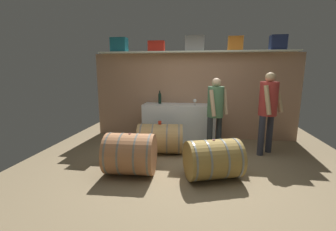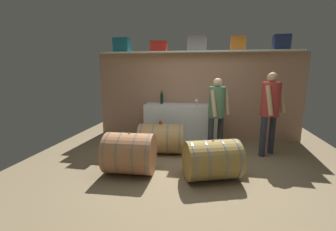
{
  "view_description": "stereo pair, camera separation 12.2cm",
  "coord_description": "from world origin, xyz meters",
  "px_view_note": "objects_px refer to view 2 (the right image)",
  "views": [
    {
      "loc": [
        0.21,
        -3.51,
        1.66
      ],
      "look_at": [
        -0.37,
        0.35,
        0.88
      ],
      "focal_mm": 24.5,
      "sensor_mm": 36.0,
      "label": 1
    },
    {
      "loc": [
        0.33,
        -3.49,
        1.66
      ],
      "look_at": [
        -0.37,
        0.35,
        0.88
      ],
      "focal_mm": 24.5,
      "sensor_mm": 36.0,
      "label": 2
    }
  ],
  "objects_px": {
    "tasting_cup": "(161,123)",
    "wine_bottle_dark": "(162,98)",
    "toolcase_grey": "(197,44)",
    "wine_glass": "(197,101)",
    "toolcase_orange": "(238,43)",
    "wine_barrel_flank": "(130,153)",
    "winemaker_pouring": "(217,108)",
    "toolcase_teal": "(122,45)",
    "visitor_tasting": "(270,105)",
    "toolcase_navy": "(282,42)",
    "toolcase_red": "(159,46)",
    "work_cabinet": "(181,122)",
    "wine_barrel_far": "(212,160)",
    "wine_barrel_near": "(161,139)"
  },
  "relations": [
    {
      "from": "toolcase_red",
      "to": "toolcase_grey",
      "type": "distance_m",
      "value": 0.89
    },
    {
      "from": "winemaker_pouring",
      "to": "wine_barrel_near",
      "type": "bearing_deg",
      "value": -31.56
    },
    {
      "from": "toolcase_navy",
      "to": "wine_barrel_flank",
      "type": "relative_size",
      "value": 0.4
    },
    {
      "from": "toolcase_orange",
      "to": "wine_barrel_far",
      "type": "xyz_separation_m",
      "value": [
        -0.51,
        -2.08,
        -1.93
      ]
    },
    {
      "from": "work_cabinet",
      "to": "winemaker_pouring",
      "type": "xyz_separation_m",
      "value": [
        0.8,
        -0.7,
        0.49
      ]
    },
    {
      "from": "wine_bottle_dark",
      "to": "tasting_cup",
      "type": "xyz_separation_m",
      "value": [
        0.18,
        -0.99,
        -0.37
      ]
    },
    {
      "from": "visitor_tasting",
      "to": "toolcase_orange",
      "type": "bearing_deg",
      "value": -99.78
    },
    {
      "from": "wine_bottle_dark",
      "to": "visitor_tasting",
      "type": "bearing_deg",
      "value": -17.42
    },
    {
      "from": "tasting_cup",
      "to": "wine_bottle_dark",
      "type": "bearing_deg",
      "value": 100.34
    },
    {
      "from": "wine_barrel_near",
      "to": "visitor_tasting",
      "type": "distance_m",
      "value": 2.22
    },
    {
      "from": "toolcase_navy",
      "to": "toolcase_orange",
      "type": "bearing_deg",
      "value": -177.71
    },
    {
      "from": "toolcase_red",
      "to": "wine_barrel_flank",
      "type": "height_order",
      "value": "toolcase_red"
    },
    {
      "from": "toolcase_grey",
      "to": "work_cabinet",
      "type": "relative_size",
      "value": 0.25
    },
    {
      "from": "toolcase_orange",
      "to": "work_cabinet",
      "type": "relative_size",
      "value": 0.19
    },
    {
      "from": "toolcase_grey",
      "to": "wine_barrel_flank",
      "type": "height_order",
      "value": "toolcase_grey"
    },
    {
      "from": "toolcase_red",
      "to": "winemaker_pouring",
      "type": "relative_size",
      "value": 0.25
    },
    {
      "from": "work_cabinet",
      "to": "visitor_tasting",
      "type": "relative_size",
      "value": 1.05
    },
    {
      "from": "toolcase_teal",
      "to": "visitor_tasting",
      "type": "distance_m",
      "value": 3.61
    },
    {
      "from": "work_cabinet",
      "to": "wine_barrel_far",
      "type": "bearing_deg",
      "value": -69.33
    },
    {
      "from": "wine_barrel_flank",
      "to": "tasting_cup",
      "type": "height_order",
      "value": "wine_barrel_flank"
    },
    {
      "from": "toolcase_grey",
      "to": "wine_glass",
      "type": "xyz_separation_m",
      "value": [
        0.04,
        -0.25,
        -1.28
      ]
    },
    {
      "from": "toolcase_teal",
      "to": "toolcase_red",
      "type": "bearing_deg",
      "value": 0.45
    },
    {
      "from": "toolcase_red",
      "to": "visitor_tasting",
      "type": "distance_m",
      "value": 2.79
    },
    {
      "from": "toolcase_orange",
      "to": "visitor_tasting",
      "type": "relative_size",
      "value": 0.2
    },
    {
      "from": "toolcase_navy",
      "to": "tasting_cup",
      "type": "relative_size",
      "value": 4.99
    },
    {
      "from": "toolcase_red",
      "to": "visitor_tasting",
      "type": "xyz_separation_m",
      "value": [
        2.37,
        -0.84,
        -1.21
      ]
    },
    {
      "from": "toolcase_orange",
      "to": "wine_glass",
      "type": "height_order",
      "value": "toolcase_orange"
    },
    {
      "from": "toolcase_teal",
      "to": "wine_barrel_flank",
      "type": "xyz_separation_m",
      "value": [
        0.89,
        -2.12,
        -1.91
      ]
    },
    {
      "from": "wine_barrel_far",
      "to": "toolcase_teal",
      "type": "bearing_deg",
      "value": 117.25
    },
    {
      "from": "toolcase_teal",
      "to": "toolcase_orange",
      "type": "height_order",
      "value": "toolcase_teal"
    },
    {
      "from": "toolcase_navy",
      "to": "wine_barrel_far",
      "type": "xyz_separation_m",
      "value": [
        -1.41,
        -2.08,
        -1.93
      ]
    },
    {
      "from": "toolcase_grey",
      "to": "toolcase_orange",
      "type": "distance_m",
      "value": 0.9
    },
    {
      "from": "wine_barrel_near",
      "to": "wine_barrel_flank",
      "type": "distance_m",
      "value": 1.04
    },
    {
      "from": "wine_barrel_flank",
      "to": "visitor_tasting",
      "type": "relative_size",
      "value": 0.5
    },
    {
      "from": "toolcase_orange",
      "to": "toolcase_grey",
      "type": "bearing_deg",
      "value": -176.21
    },
    {
      "from": "toolcase_teal",
      "to": "wine_bottle_dark",
      "type": "xyz_separation_m",
      "value": [
        1.0,
        -0.13,
        -1.24
      ]
    },
    {
      "from": "wine_barrel_far",
      "to": "work_cabinet",
      "type": "bearing_deg",
      "value": 91.38
    },
    {
      "from": "toolcase_orange",
      "to": "wine_barrel_flank",
      "type": "bearing_deg",
      "value": -126.88
    },
    {
      "from": "toolcase_teal",
      "to": "tasting_cup",
      "type": "distance_m",
      "value": 2.3
    },
    {
      "from": "toolcase_red",
      "to": "wine_glass",
      "type": "bearing_deg",
      "value": -18.83
    },
    {
      "from": "work_cabinet",
      "to": "wine_barrel_flank",
      "type": "xyz_separation_m",
      "value": [
        -0.59,
        -1.94,
        -0.1
      ]
    },
    {
      "from": "winemaker_pouring",
      "to": "visitor_tasting",
      "type": "xyz_separation_m",
      "value": [
        1.01,
        0.03,
        0.07
      ]
    },
    {
      "from": "toolcase_orange",
      "to": "wine_bottle_dark",
      "type": "height_order",
      "value": "toolcase_orange"
    },
    {
      "from": "toolcase_red",
      "to": "wine_bottle_dark",
      "type": "bearing_deg",
      "value": -57.27
    },
    {
      "from": "wine_barrel_flank",
      "to": "winemaker_pouring",
      "type": "bearing_deg",
      "value": 38.99
    },
    {
      "from": "toolcase_grey",
      "to": "tasting_cup",
      "type": "xyz_separation_m",
      "value": [
        -0.62,
        -1.12,
        -1.62
      ]
    },
    {
      "from": "toolcase_grey",
      "to": "visitor_tasting",
      "type": "height_order",
      "value": "toolcase_grey"
    },
    {
      "from": "toolcase_red",
      "to": "toolcase_orange",
      "type": "relative_size",
      "value": 1.19
    },
    {
      "from": "wine_bottle_dark",
      "to": "wine_barrel_far",
      "type": "bearing_deg",
      "value": -58.63
    },
    {
      "from": "toolcase_orange",
      "to": "work_cabinet",
      "type": "xyz_separation_m",
      "value": [
        -1.23,
        -0.17,
        -1.8
      ]
    }
  ]
}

